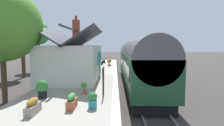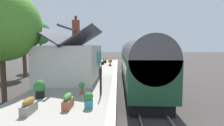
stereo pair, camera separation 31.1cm
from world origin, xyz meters
TOP-DOWN VIEW (x-y plane):
  - ground_plane at (0.00, 0.00)m, footprint 160.00×160.00m
  - platform at (0.00, 3.66)m, footprint 32.00×5.31m
  - platform_edge_coping at (0.00, 1.18)m, footprint 32.00×0.36m
  - rail_near at (0.00, -1.62)m, footprint 52.00×0.08m
  - rail_far at (0.00, -0.18)m, footprint 52.00×0.08m
  - train at (-1.62, -0.90)m, footprint 16.61×2.73m
  - station_building at (-3.78, 4.59)m, footprint 7.27×4.31m
  - bench_by_lamp at (7.58, 3.06)m, footprint 1.42×0.49m
  - bench_near_building at (10.19, 2.85)m, footprint 1.41×0.46m
  - planter_bench_right at (-11.07, 3.10)m, footprint 0.95×0.32m
  - planter_corner_building at (-8.69, 2.94)m, footprint 0.35×0.35m
  - planter_under_sign at (-11.76, 4.50)m, footprint 1.00×0.32m
  - planter_edge_near at (-9.55, 4.96)m, footprint 0.58×0.58m
  - planter_by_door at (-11.04, 2.19)m, footprint 0.41×0.41m
  - planter_edge_far at (6.01, 1.98)m, footprint 0.57×0.57m
  - station_sign_board at (-8.97, 1.85)m, footprint 0.96×0.06m
  - tree_far_left at (8.08, 12.07)m, footprint 2.99×3.12m
  - tree_behind_building at (-7.19, 8.32)m, footprint 4.67×5.01m
  - tree_distant at (2.46, 11.71)m, footprint 2.81×2.46m

SIDE VIEW (x-z plane):
  - ground_plane at x=0.00m, z-range 0.00..0.00m
  - rail_near at x=0.00m, z-range 0.00..0.14m
  - rail_far at x=0.00m, z-range 0.00..0.14m
  - platform at x=0.00m, z-range 0.00..0.99m
  - platform_edge_coping at x=0.00m, z-range 0.99..1.00m
  - planter_under_sign at x=-11.76m, z-range 0.97..1.62m
  - planter_bench_right at x=-11.07m, z-range 0.97..1.63m
  - planter_corner_building at x=-8.69m, z-range 0.99..1.65m
  - planter_by_door at x=-11.04m, z-range 0.99..1.73m
  - planter_edge_far at x=6.01m, z-range 0.99..1.91m
  - bench_by_lamp at x=7.58m, z-range 1.02..1.90m
  - bench_near_building at x=10.19m, z-range 1.02..1.90m
  - planter_edge_near at x=-9.55m, z-range 1.02..1.97m
  - station_sign_board at x=-8.97m, z-range 1.39..2.96m
  - train at x=-1.62m, z-range 0.05..4.37m
  - station_building at x=-3.78m, z-range -0.17..5.09m
  - tree_behind_building at x=-7.19m, z-range 1.33..8.66m
  - tree_far_left at x=8.08m, z-range 1.87..8.83m
  - tree_distant at x=2.46m, z-range 1.86..9.27m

